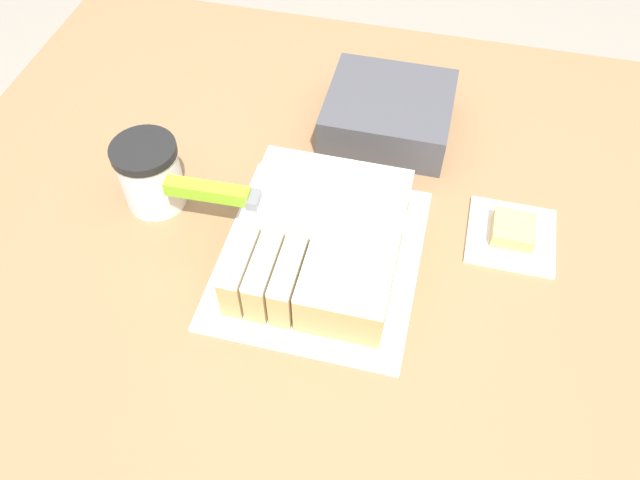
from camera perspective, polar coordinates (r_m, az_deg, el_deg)
ground_plane at (r=1.79m, az=1.69°, el=-18.46°), size 8.00×8.00×0.00m
countertop at (r=1.36m, az=2.17°, el=-11.84°), size 1.40×1.10×0.94m
cake_board at (r=0.92m, az=0.00°, el=-1.58°), size 0.29×0.33×0.01m
cake at (r=0.89m, az=0.17°, el=0.10°), size 0.22×0.26×0.08m
knife at (r=0.89m, az=-7.39°, el=3.90°), size 0.36×0.04×0.02m
coffee_cup at (r=0.99m, az=-15.26°, el=5.83°), size 0.10×0.10×0.11m
paper_napkin at (r=0.99m, az=17.06°, el=0.36°), size 0.13×0.13×0.01m
brownie at (r=0.98m, az=17.26°, el=0.90°), size 0.06×0.06×0.02m
storage_box at (r=1.10m, az=6.29°, el=11.48°), size 0.21×0.19×0.07m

